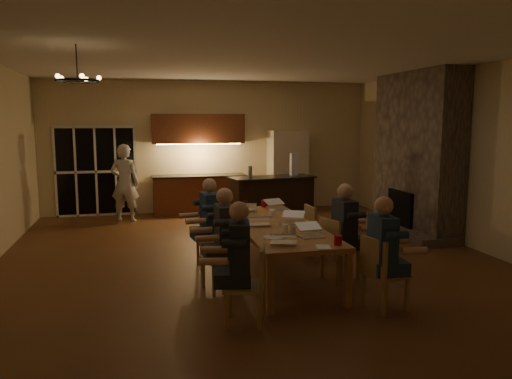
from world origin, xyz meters
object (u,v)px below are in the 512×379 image
object	(u,v)px
chair_right_near	(386,273)
standing_person	(125,183)
mug_front	(285,228)
redcup_mid	(239,216)
chair_right_mid	(340,248)
redcup_far	(264,204)
bar_bottle	(250,172)
bar_blender	(294,164)
laptop_f	(277,203)
plate_far	(291,213)
dining_table	(276,249)
laptop_a	(284,234)
laptop_d	(292,216)
person_right_near	(382,254)
can_cola	(246,205)
chair_right_far	(321,232)
person_left_mid	(225,240)
redcup_near	(338,240)
mug_mid	(273,213)
plate_left	(274,237)
person_left_near	(239,263)
person_left_far	(210,223)
person_right_mid	(344,232)
mug_back	(241,211)
laptop_e	(247,204)
bar_island	(272,202)
laptop_c	(259,217)
can_silver	(293,231)
chandelier	(78,81)
plate_near	(312,229)
chair_left_near	(244,285)
chair_left_mid	(221,258)

from	to	relation	value
chair_right_near	standing_person	xyz separation A→B (m)	(-3.16, 6.13, 0.42)
mug_front	redcup_mid	size ratio (longest dim) A/B	0.83
chair_right_mid	redcup_far	bearing A→B (deg)	1.85
bar_bottle	bar_blender	distance (m)	1.04
laptop_f	plate_far	xyz separation A→B (m)	(0.13, -0.37, -0.10)
dining_table	laptop_a	world-z (taller)	laptop_a
laptop_d	bar_blender	world-z (taller)	bar_blender
person_right_near	mug_front	size ratio (longest dim) A/B	13.80
can_cola	laptop_f	bearing A→B (deg)	-28.59
bar_blender	laptop_f	bearing A→B (deg)	-113.46
standing_person	redcup_far	size ratio (longest dim) A/B	14.49
chair_right_far	redcup_far	bearing A→B (deg)	39.34
person_left_mid	redcup_near	size ratio (longest dim) A/B	11.50
person_right_near	mug_mid	xyz separation A→B (m)	(-0.74, 2.25, 0.11)
plate_left	person_left_near	bearing A→B (deg)	-127.30
chair_right_mid	person_left_far	distance (m)	2.03
person_right_mid	mug_back	bearing A→B (deg)	40.43
person_right_near	laptop_e	bearing A→B (deg)	23.75
bar_island	laptop_f	world-z (taller)	bar_island
laptop_c	bar_blender	distance (m)	3.69
can_silver	can_cola	world-z (taller)	same
chair_right_near	chandelier	size ratio (longest dim) A/B	1.62
mug_mid	plate_near	size ratio (longest dim) A/B	0.38
chair_left_near	person_left_far	size ratio (longest dim) A/B	0.64
laptop_e	plate_left	world-z (taller)	laptop_e
chair_left_mid	redcup_far	xyz separation A→B (m)	(1.08, 1.95, 0.37)
laptop_d	redcup_mid	size ratio (longest dim) A/B	2.67
plate_near	chair_right_near	bearing A→B (deg)	-65.70
person_left_far	redcup_near	world-z (taller)	person_left_far
person_left_far	plate_left	xyz separation A→B (m)	(0.63, -1.44, 0.07)
laptop_e	plate_far	bearing A→B (deg)	158.45
bar_island	chair_left_mid	bearing A→B (deg)	-123.30
can_cola	plate_near	world-z (taller)	can_cola
chair_right_far	person_left_mid	xyz separation A→B (m)	(-1.78, -1.12, 0.24)
chair_right_mid	mug_mid	distance (m)	1.31
person_left_far	mug_front	world-z (taller)	person_left_far
standing_person	chandelier	bearing A→B (deg)	102.77
chair_left_mid	mug_front	bearing A→B (deg)	75.73
chair_right_far	standing_person	bearing A→B (deg)	36.24
chair_left_near	chair_left_mid	size ratio (longest dim) A/B	1.00
bar_island	mug_back	size ratio (longest dim) A/B	17.85
mug_back	bar_bottle	world-z (taller)	bar_bottle
chair_left_mid	can_cola	world-z (taller)	chair_left_mid
chair_right_mid	mug_back	size ratio (longest dim) A/B	8.90
bar_island	mug_front	bearing A→B (deg)	-110.92
person_left_near	plate_left	xyz separation A→B (m)	(0.61, 0.80, 0.07)
chandelier	mug_front	size ratio (longest dim) A/B	5.51
chair_right_mid	redcup_mid	xyz separation A→B (m)	(-1.29, 0.88, 0.37)
laptop_f	redcup_far	world-z (taller)	laptop_f
laptop_d	bar_blender	distance (m)	3.53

